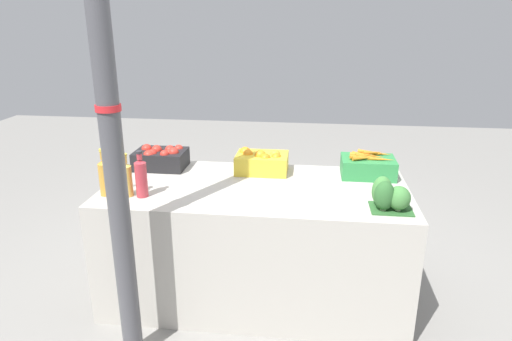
# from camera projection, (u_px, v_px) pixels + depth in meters

# --- Properties ---
(ground_plane) EXTENTS (10.00, 10.00, 0.00)m
(ground_plane) POSITION_uv_depth(u_px,v_px,m) (256.00, 292.00, 3.03)
(ground_plane) COLOR gray
(market_table) EXTENTS (1.84, 0.88, 0.75)m
(market_table) POSITION_uv_depth(u_px,v_px,m) (256.00, 241.00, 2.90)
(market_table) COLOR #B7B2A8
(market_table) RESTS_ON ground_plane
(support_pole) EXTENTS (0.12, 0.12, 2.49)m
(support_pole) POSITION_uv_depth(u_px,v_px,m) (110.00, 130.00, 2.07)
(support_pole) COLOR #4C4C51
(support_pole) RESTS_ON ground_plane
(apple_crate) EXTENTS (0.34, 0.25, 0.16)m
(apple_crate) POSITION_uv_depth(u_px,v_px,m) (161.00, 158.00, 3.09)
(apple_crate) COLOR black
(apple_crate) RESTS_ON market_table
(orange_crate) EXTENTS (0.34, 0.25, 0.16)m
(orange_crate) POSITION_uv_depth(u_px,v_px,m) (262.00, 162.00, 3.01)
(orange_crate) COLOR gold
(orange_crate) RESTS_ON market_table
(carrot_crate) EXTENTS (0.34, 0.25, 0.16)m
(carrot_crate) POSITION_uv_depth(u_px,v_px,m) (368.00, 166.00, 2.93)
(carrot_crate) COLOR #2D8442
(carrot_crate) RESTS_ON market_table
(broccoli_pile) EXTENTS (0.22, 0.18, 0.18)m
(broccoli_pile) POSITION_uv_depth(u_px,v_px,m) (388.00, 196.00, 2.42)
(broccoli_pile) COLOR #2D602D
(broccoli_pile) RESTS_ON market_table
(juice_bottle_amber) EXTENTS (0.07, 0.07, 0.28)m
(juice_bottle_amber) POSITION_uv_depth(u_px,v_px,m) (105.00, 176.00, 2.61)
(juice_bottle_amber) COLOR gold
(juice_bottle_amber) RESTS_ON market_table
(juice_bottle_golden) EXTENTS (0.07, 0.07, 0.25)m
(juice_bottle_golden) POSITION_uv_depth(u_px,v_px,m) (126.00, 178.00, 2.60)
(juice_bottle_golden) COLOR gold
(juice_bottle_golden) RESTS_ON market_table
(juice_bottle_ruby) EXTENTS (0.07, 0.07, 0.27)m
(juice_bottle_ruby) POSITION_uv_depth(u_px,v_px,m) (141.00, 177.00, 2.59)
(juice_bottle_ruby) COLOR #B2333D
(juice_bottle_ruby) RESTS_ON market_table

